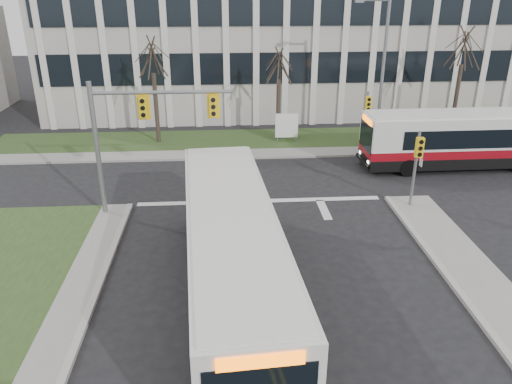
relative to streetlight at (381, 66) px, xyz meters
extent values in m
plane|color=black|center=(-8.03, -16.20, -5.19)|extent=(120.00, 120.00, 0.00)
cube|color=#9E9B93|center=(-3.03, -1.00, -5.12)|extent=(44.00, 1.60, 0.14)
cube|color=#2D4B20|center=(-3.03, 1.80, -5.13)|extent=(44.00, 5.00, 0.12)
cube|color=#BAB5AC|center=(-3.03, 13.80, 0.81)|extent=(40.00, 16.00, 12.00)
cylinder|color=slate|center=(-15.33, -9.00, -2.09)|extent=(0.22, 0.22, 6.20)
cylinder|color=slate|center=(-12.33, -9.00, 0.51)|extent=(6.00, 0.16, 0.16)
cube|color=yellow|center=(-13.13, -9.15, -0.09)|extent=(0.34, 0.24, 0.92)
cube|color=yellow|center=(-10.13, -9.15, -0.09)|extent=(0.34, 0.24, 0.92)
cylinder|color=slate|center=(-0.83, -9.20, -3.29)|extent=(0.14, 0.14, 3.80)
cube|color=yellow|center=(-0.83, -9.40, -2.09)|extent=(0.34, 0.24, 0.92)
cylinder|color=slate|center=(-0.83, -0.70, -3.29)|extent=(0.14, 0.14, 3.80)
cube|color=yellow|center=(-0.83, -0.90, -2.09)|extent=(0.34, 0.24, 0.92)
cylinder|color=slate|center=(0.17, 0.00, -0.59)|extent=(0.20, 0.20, 9.20)
cylinder|color=slate|center=(-0.73, 0.00, 3.81)|extent=(1.80, 0.14, 0.14)
cube|color=slate|center=(-1.63, 0.00, 3.76)|extent=(0.50, 0.25, 0.18)
cylinder|color=slate|center=(-6.13, 1.30, -4.69)|extent=(0.08, 0.08, 1.00)
cylinder|color=slate|center=(-4.93, 1.30, -4.69)|extent=(0.08, 0.08, 1.00)
cube|color=white|center=(-5.53, 1.30, -3.99)|extent=(1.50, 0.12, 1.60)
cylinder|color=#42352B|center=(-14.03, 1.80, -2.88)|extent=(0.28, 0.28, 4.62)
cylinder|color=#42352B|center=(-6.03, 2.00, -3.15)|extent=(0.28, 0.28, 4.09)
cylinder|color=#42352B|center=(5.97, 1.80, -2.72)|extent=(0.28, 0.28, 4.95)
camera|label=1|loc=(-9.75, -30.46, 5.05)|focal=35.00mm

